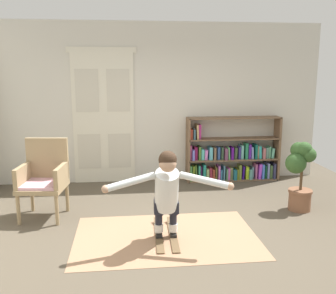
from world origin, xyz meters
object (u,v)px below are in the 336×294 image
(skis_pair, at_px, (166,234))
(person_skier, at_px, (167,189))
(wicker_chair, at_px, (44,176))
(bookshelf, at_px, (231,156))
(potted_plant, at_px, (300,172))

(skis_pair, bearing_deg, person_skier, -92.25)
(wicker_chair, distance_m, skis_pair, 1.93)
(wicker_chair, bearing_deg, person_skier, -33.55)
(bookshelf, distance_m, potted_plant, 1.76)
(wicker_chair, relative_size, person_skier, 0.74)
(potted_plant, relative_size, skis_pair, 1.06)
(bookshelf, relative_size, skis_pair, 1.81)
(person_skier, bearing_deg, potted_plant, 23.82)
(bookshelf, height_order, person_skier, bookshelf)
(wicker_chair, bearing_deg, potted_plant, -2.42)
(bookshelf, height_order, skis_pair, bookshelf)
(bookshelf, distance_m, skis_pair, 2.83)
(bookshelf, height_order, potted_plant, bookshelf)
(bookshelf, xyz_separation_m, person_skier, (-1.49, -2.57, 0.23))
(bookshelf, xyz_separation_m, potted_plant, (0.59, -1.65, 0.13))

